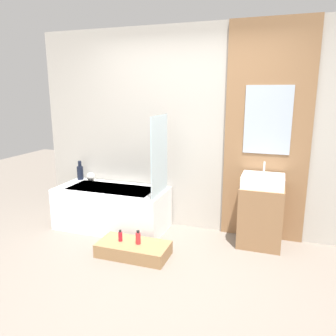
{
  "coord_description": "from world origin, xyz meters",
  "views": [
    {
      "loc": [
        1.1,
        -2.49,
        1.79
      ],
      "look_at": [
        0.01,
        0.71,
        1.0
      ],
      "focal_mm": 35.0,
      "sensor_mm": 36.0,
      "label": 1
    }
  ],
  "objects": [
    {
      "name": "wall_tiled_back",
      "position": [
        0.0,
        1.58,
        1.3
      ],
      "size": [
        4.2,
        0.06,
        2.6
      ],
      "primitive_type": "cube",
      "color": "#B7B2A8",
      "rests_on": "ground_plane"
    },
    {
      "name": "bottle_soap_secondary",
      "position": [
        -0.29,
        0.56,
        0.22
      ],
      "size": [
        0.06,
        0.06,
        0.16
      ],
      "color": "red",
      "rests_on": "wooden_step_bench"
    },
    {
      "name": "vanity_cabinet",
      "position": [
        0.96,
        1.3,
        0.36
      ],
      "size": [
        0.5,
        0.43,
        0.72
      ],
      "primitive_type": "cube",
      "color": "#8E6642",
      "rests_on": "ground_plane"
    },
    {
      "name": "bottle_soap_primary",
      "position": [
        -0.51,
        0.56,
        0.21
      ],
      "size": [
        0.05,
        0.05,
        0.13
      ],
      "color": "#B21928",
      "rests_on": "wooden_step_bench"
    },
    {
      "name": "bathtub",
      "position": [
        -0.95,
        1.19,
        0.28
      ],
      "size": [
        1.46,
        0.69,
        0.55
      ],
      "color": "white",
      "rests_on": "ground_plane"
    },
    {
      "name": "ground_plane",
      "position": [
        0.0,
        0.0,
        0.0
      ],
      "size": [
        12.0,
        12.0,
        0.0
      ],
      "primitive_type": "plane",
      "color": "slate"
    },
    {
      "name": "vase_round_light",
      "position": [
        -1.4,
        1.42,
        0.61
      ],
      "size": [
        0.12,
        0.12,
        0.12
      ],
      "primitive_type": "sphere",
      "color": "silver",
      "rests_on": "bathtub"
    },
    {
      "name": "wooden_step_bench",
      "position": [
        -0.35,
        0.56,
        0.07
      ],
      "size": [
        0.8,
        0.4,
        0.15
      ],
      "primitive_type": "cube",
      "color": "#997047",
      "rests_on": "ground_plane"
    },
    {
      "name": "vase_tall_dark",
      "position": [
        -1.58,
        1.44,
        0.66
      ],
      "size": [
        0.09,
        0.09,
        0.27
      ],
      "color": "black",
      "rests_on": "bathtub"
    },
    {
      "name": "sink",
      "position": [
        0.96,
        1.3,
        0.79
      ],
      "size": [
        0.47,
        0.38,
        0.27
      ],
      "color": "white",
      "rests_on": "vanity_cabinet"
    },
    {
      "name": "wall_wood_accent",
      "position": [
        0.96,
        1.53,
        1.31
      ],
      "size": [
        0.99,
        0.04,
        2.6
      ],
      "color": "#8E6642",
      "rests_on": "ground_plane"
    },
    {
      "name": "glass_shower_screen",
      "position": [
        -0.25,
        1.14,
        1.04
      ],
      "size": [
        0.01,
        0.54,
        0.97
      ],
      "primitive_type": "cube",
      "color": "silver",
      "rests_on": "bathtub"
    }
  ]
}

